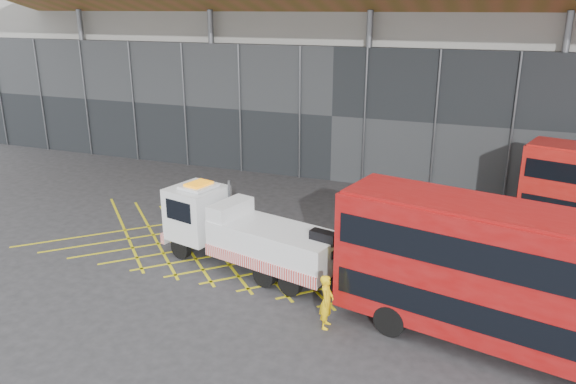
% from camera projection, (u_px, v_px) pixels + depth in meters
% --- Properties ---
extents(ground_plane, '(120.00, 120.00, 0.00)m').
position_uv_depth(ground_plane, '(214.00, 245.00, 25.17)').
color(ground_plane, '#292A2C').
extents(road_markings, '(21.56, 7.16, 0.01)m').
position_uv_depth(road_markings, '(263.00, 253.00, 24.35)').
color(road_markings, yellow).
rests_on(road_markings, ground_plane).
extents(construction_building, '(55.00, 23.97, 18.00)m').
position_uv_depth(construction_building, '(363.00, 25.00, 37.97)').
color(construction_building, gray).
rests_on(construction_building, ground_plane).
extents(recovery_truck, '(9.30, 4.04, 3.24)m').
position_uv_depth(recovery_truck, '(243.00, 233.00, 22.63)').
color(recovery_truck, black).
rests_on(recovery_truck, ground_plane).
extents(bus_towed, '(11.60, 4.98, 4.61)m').
position_uv_depth(bus_towed, '(523.00, 278.00, 16.52)').
color(bus_towed, maroon).
rests_on(bus_towed, ground_plane).
extents(worker, '(0.51, 0.72, 1.88)m').
position_uv_depth(worker, '(327.00, 302.00, 18.46)').
color(worker, yellow).
rests_on(worker, ground_plane).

